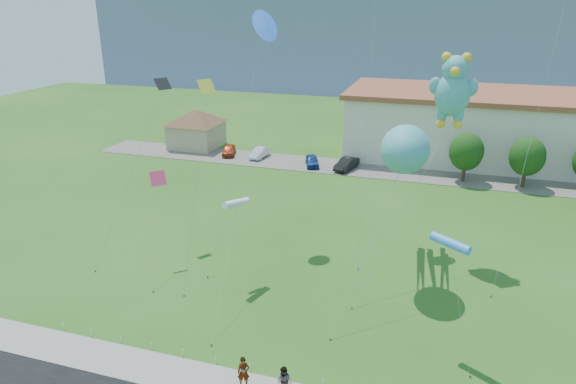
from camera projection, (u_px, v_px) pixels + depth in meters
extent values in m
plane|color=#255116|center=(276.00, 360.00, 28.30)|extent=(160.00, 160.00, 0.00)
cube|color=#59544C|center=(372.00, 170.00, 59.53)|extent=(70.00, 6.00, 0.06)
cube|color=slate|center=(426.00, 24.00, 130.98)|extent=(160.00, 50.00, 25.00)
cube|color=tan|center=(197.00, 135.00, 68.37)|extent=(6.00, 6.00, 3.20)
pyramid|color=brown|center=(195.00, 117.00, 67.48)|extent=(9.20, 9.20, 1.80)
cylinder|color=white|center=(63.00, 327.00, 30.69)|extent=(0.05, 0.05, 0.50)
cylinder|color=white|center=(92.00, 333.00, 30.13)|extent=(0.05, 0.05, 0.50)
cylinder|color=white|center=(121.00, 340.00, 29.57)|extent=(0.05, 0.05, 0.50)
cylinder|color=white|center=(151.00, 346.00, 29.01)|extent=(0.05, 0.05, 0.50)
cylinder|color=white|center=(183.00, 353.00, 28.45)|extent=(0.05, 0.05, 0.50)
cylinder|color=white|center=(216.00, 360.00, 27.89)|extent=(0.05, 0.05, 0.50)
cylinder|color=white|center=(250.00, 368.00, 27.33)|extent=(0.05, 0.05, 0.50)
cylinder|color=white|center=(286.00, 375.00, 26.77)|extent=(0.05, 0.05, 0.50)
cylinder|color=white|center=(323.00, 383.00, 26.21)|extent=(0.05, 0.05, 0.50)
cylinder|color=#3F2B19|center=(464.00, 172.00, 55.46)|extent=(0.36, 0.36, 2.20)
ellipsoid|color=#14380F|center=(466.00, 151.00, 54.65)|extent=(3.60, 3.60, 4.14)
cylinder|color=#3F2B19|center=(524.00, 177.00, 53.78)|extent=(0.36, 0.36, 2.20)
ellipsoid|color=#14380F|center=(527.00, 156.00, 52.97)|extent=(3.60, 3.60, 4.14)
imported|color=gray|center=(244.00, 372.00, 25.96)|extent=(0.73, 0.60, 1.72)
imported|color=gray|center=(284.00, 382.00, 25.28)|extent=(0.89, 0.72, 1.72)
imported|color=#B83D16|center=(229.00, 150.00, 64.98)|extent=(2.52, 4.01, 1.27)
imported|color=silver|center=(260.00, 153.00, 63.87)|extent=(1.66, 3.84, 1.23)
imported|color=navy|center=(312.00, 161.00, 60.73)|extent=(2.58, 3.91, 1.24)
imported|color=black|center=(347.00, 164.00, 59.39)|extent=(2.47, 4.38, 1.37)
ellipsoid|color=teal|center=(405.00, 149.00, 33.07)|extent=(3.13, 4.07, 3.13)
sphere|color=white|center=(394.00, 148.00, 32.01)|extent=(0.49, 0.49, 0.49)
sphere|color=white|center=(413.00, 150.00, 31.69)|extent=(0.49, 0.49, 0.49)
cylinder|color=slate|center=(330.00, 339.00, 29.89)|extent=(0.10, 0.10, 0.16)
cylinder|color=gray|center=(368.00, 248.00, 31.16)|extent=(2.79, 7.21, 8.63)
ellipsoid|color=teal|center=(452.00, 95.00, 36.17)|extent=(2.47, 2.10, 3.09)
sphere|color=teal|center=(455.00, 68.00, 35.53)|extent=(1.81, 1.81, 1.81)
sphere|color=yellow|center=(447.00, 57.00, 35.45)|extent=(0.67, 0.67, 0.67)
sphere|color=yellow|center=(467.00, 57.00, 35.08)|extent=(0.67, 0.67, 0.67)
sphere|color=yellow|center=(455.00, 71.00, 34.89)|extent=(0.67, 0.67, 0.67)
ellipsoid|color=teal|center=(435.00, 86.00, 36.32)|extent=(0.86, 0.61, 1.20)
ellipsoid|color=teal|center=(472.00, 87.00, 35.62)|extent=(0.86, 0.61, 1.20)
ellipsoid|color=teal|center=(442.00, 114.00, 36.84)|extent=(0.76, 0.67, 1.24)
ellipsoid|color=teal|center=(458.00, 115.00, 36.52)|extent=(0.76, 0.67, 1.24)
sphere|color=yellow|center=(441.00, 124.00, 36.90)|extent=(0.67, 0.67, 0.67)
sphere|color=yellow|center=(457.00, 125.00, 36.58)|extent=(0.67, 0.67, 0.67)
cylinder|color=slate|center=(352.00, 308.00, 32.90)|extent=(0.10, 0.10, 0.16)
cylinder|color=gray|center=(403.00, 211.00, 34.93)|extent=(4.77, 10.03, 9.90)
cone|color=blue|center=(265.00, 25.00, 38.15)|extent=(1.80, 1.33, 1.33)
cylinder|color=slate|center=(208.00, 277.00, 36.57)|extent=(0.10, 0.10, 0.16)
cylinder|color=gray|center=(237.00, 149.00, 37.38)|extent=(1.47, 8.88, 16.48)
cube|color=gold|center=(206.00, 87.00, 34.26)|extent=(1.29, 1.29, 0.86)
cylinder|color=slate|center=(184.00, 295.00, 34.31)|extent=(0.10, 0.10, 0.16)
cylinder|color=gray|center=(195.00, 192.00, 34.31)|extent=(0.04, 5.14, 12.81)
cylinder|color=slate|center=(491.00, 296.00, 34.22)|extent=(0.10, 0.10, 0.16)
cylinder|color=gray|center=(531.00, 139.00, 33.54)|extent=(2.66, 7.25, 19.81)
cube|color=black|center=(163.00, 84.00, 39.00)|extent=(1.29, 1.29, 0.86)
cylinder|color=slate|center=(95.00, 271.00, 37.37)|extent=(0.10, 0.10, 0.16)
cylinder|color=gray|center=(130.00, 176.00, 38.20)|extent=(2.41, 7.56, 12.25)
cylinder|color=white|center=(236.00, 203.00, 34.23)|extent=(0.50, 2.25, 0.87)
cylinder|color=slate|center=(211.00, 345.00, 29.41)|extent=(0.10, 0.10, 0.16)
cylinder|color=gray|center=(225.00, 269.00, 31.84)|extent=(1.32, 7.32, 5.54)
cylinder|color=#3595F0|center=(450.00, 243.00, 26.82)|extent=(0.50, 2.25, 0.87)
cylinder|color=slate|center=(470.00, 376.00, 26.97)|extent=(0.10, 0.10, 0.16)
cylinder|color=gray|center=(460.00, 311.00, 26.91)|extent=(1.77, 1.94, 6.34)
cube|color=#F6366A|center=(158.00, 178.00, 37.09)|extent=(1.29, 1.29, 0.86)
cylinder|color=slate|center=(153.00, 291.00, 34.78)|extent=(0.10, 0.10, 0.16)
cylinder|color=gray|center=(156.00, 234.00, 35.96)|extent=(1.76, 4.62, 6.14)
cylinder|color=slate|center=(358.00, 268.00, 37.70)|extent=(0.10, 0.10, 0.16)
cylinder|color=gray|center=(368.00, 119.00, 37.82)|extent=(1.00, 8.13, 20.41)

